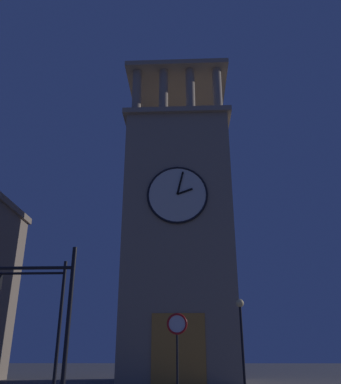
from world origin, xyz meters
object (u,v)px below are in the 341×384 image
clocktower (179,240)px  traffic_signal_near (32,299)px  no_horn_sign (177,331)px  traffic_signal_far (39,305)px  street_lamp (241,324)px

clocktower → traffic_signal_near: clocktower is taller
traffic_signal_near → no_horn_sign: 5.37m
clocktower → traffic_signal_far: (6.28, 10.83, -6.00)m
clocktower → traffic_signal_near: bearing=72.9°
clocktower → traffic_signal_far: clocktower is taller
traffic_signal_near → traffic_signal_far: traffic_signal_far is taller
clocktower → street_lamp: (-3.47, 6.72, -6.58)m
traffic_signal_far → street_lamp: traffic_signal_far is taller
traffic_signal_far → traffic_signal_near: bearing=106.9°
traffic_signal_near → street_lamp: 12.18m
traffic_signal_near → clocktower: bearing=-107.1°
street_lamp → traffic_signal_far: bearing=22.8°
clocktower → traffic_signal_near: size_ratio=4.91×
traffic_signal_near → traffic_signal_far: bearing=-73.1°
traffic_signal_far → no_horn_sign: traffic_signal_far is taller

